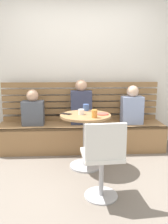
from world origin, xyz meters
TOP-DOWN VIEW (x-y plane):
  - ground at (0.00, 0.00)m, footprint 8.00×8.00m
  - back_wall at (0.00, 1.64)m, footprint 5.20×0.10m
  - booth_bench at (0.00, 1.20)m, footprint 2.70×0.52m
  - booth_backrest at (0.00, 1.44)m, footprint 2.65×0.04m
  - cafe_table at (0.03, 0.54)m, footprint 0.68×0.68m
  - white_chair at (0.15, -0.28)m, footprint 0.43×0.43m
  - person_adult at (0.00, 1.24)m, footprint 0.34×0.22m
  - person_child_left at (-0.77, 1.20)m, footprint 0.34×0.22m
  - person_child_middle at (0.83, 1.19)m, footprint 0.34×0.22m
  - cup_ceramic_white at (-0.03, 0.55)m, footprint 0.08×0.08m
  - cup_mug_blue at (0.05, 0.80)m, footprint 0.08×0.08m
  - cup_tumbler_orange at (0.13, 0.35)m, footprint 0.07×0.07m
  - plate_small at (0.25, 0.54)m, footprint 0.17×0.17m
  - phone_on_table at (-0.23, 0.58)m, footprint 0.16×0.14m

SIDE VIEW (x-z plane):
  - ground at x=0.00m, z-range 0.00..0.00m
  - booth_bench at x=0.00m, z-range 0.00..0.44m
  - white_chair at x=0.15m, z-range 0.04..0.89m
  - cafe_table at x=0.03m, z-range 0.15..0.89m
  - person_child_left at x=-0.77m, z-range 0.40..0.97m
  - person_child_middle at x=0.83m, z-range 0.40..1.03m
  - phone_on_table at x=-0.23m, z-range 0.74..0.75m
  - plate_small at x=0.25m, z-range 0.74..0.75m
  - person_adult at x=0.00m, z-range 0.40..1.12m
  - cup_ceramic_white at x=-0.03m, z-range 0.74..0.81m
  - booth_backrest at x=0.00m, z-range 0.44..1.11m
  - cup_mug_blue at x=0.05m, z-range 0.74..0.83m
  - cup_tumbler_orange at x=0.13m, z-range 0.74..0.84m
  - back_wall at x=0.00m, z-range 0.00..2.90m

